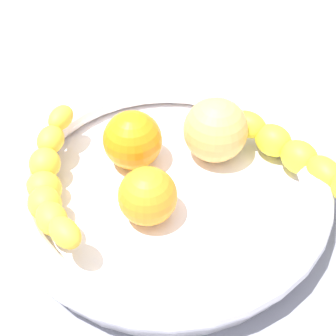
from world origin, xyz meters
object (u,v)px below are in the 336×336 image
Objects in this scene: fruit_bowl at (168,183)px; orange_front at (148,196)px; banana_draped_left at (49,180)px; orange_mid_left at (133,140)px; peach_blush at (215,130)px; banana_draped_right at (284,148)px.

fruit_bowl is 4.90cm from orange_front.
banana_draped_left is 3.04× the size of orange_mid_left.
peach_blush is (-18.59, 0.44, 0.57)cm from banana_draped_left.
banana_draped_right is at bearing 154.04° from orange_mid_left.
fruit_bowl is 5.79× the size of orange_front.
banana_draped_right is at bearing 171.28° from fruit_bowl.
banana_draped_right is at bearing 141.56° from peach_blush.
peach_blush reaches higher than banana_draped_left.
orange_mid_left reaches higher than banana_draped_right.
banana_draped_left is 18.61cm from peach_blush.
orange_mid_left is (1.94, -5.25, 2.63)cm from fruit_bowl.
orange_front is (-8.30, 5.92, -0.09)cm from banana_draped_left.
banana_draped_right is 3.18× the size of orange_mid_left.
peach_blush reaches higher than fruit_bowl.
orange_front is at bearing 28.04° from peach_blush.
fruit_bowl is at bearing 110.26° from orange_mid_left.
orange_mid_left is at bearing -69.74° from fruit_bowl.
banana_draped_left is at bearing -11.91° from banana_draped_right.
orange_mid_left is at bearing -25.96° from banana_draped_right.
fruit_bowl is 5.22× the size of orange_mid_left.
orange_front reaches higher than banana_draped_left.
banana_draped_right reaches higher than fruit_bowl.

